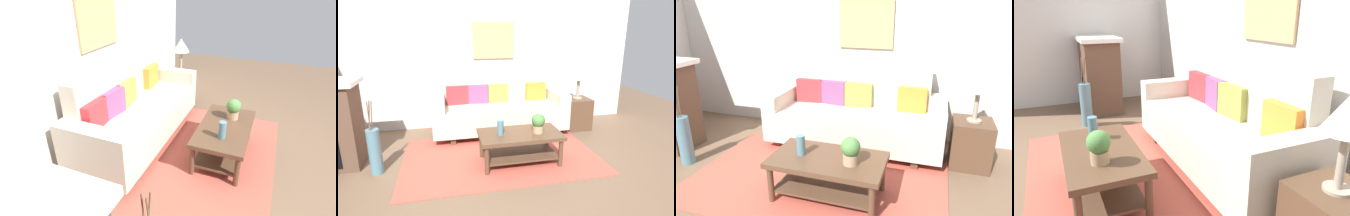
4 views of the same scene
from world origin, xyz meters
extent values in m
plane|color=brown|center=(0.00, 0.00, 0.00)|extent=(9.72, 9.72, 0.00)
cube|color=silver|center=(0.00, 1.99, 1.35)|extent=(5.72, 0.10, 2.70)
cube|color=#B24C3D|center=(0.00, 0.50, 0.01)|extent=(2.72, 1.71, 0.01)
cube|color=beige|center=(0.17, 1.39, 0.32)|extent=(1.84, 0.84, 0.40)
cube|color=beige|center=(0.17, 1.71, 0.80)|extent=(1.84, 0.20, 0.56)
cube|color=beige|center=(-0.85, 1.39, 0.42)|extent=(0.20, 0.84, 0.60)
cube|color=beige|center=(1.19, 1.39, 0.42)|extent=(0.20, 0.84, 0.60)
cube|color=#513826|center=(-0.65, 1.39, 0.06)|extent=(0.08, 0.74, 0.12)
cube|color=#513826|center=(0.99, 1.39, 0.06)|extent=(0.08, 0.74, 0.12)
cube|color=red|center=(-0.53, 1.58, 0.68)|extent=(0.37, 0.15, 0.32)
cube|color=#7A4270|center=(-0.18, 1.58, 0.68)|extent=(0.37, 0.16, 0.32)
cube|color=olive|center=(0.17, 1.58, 0.68)|extent=(0.37, 0.16, 0.32)
cube|color=orange|center=(0.87, 1.58, 0.68)|extent=(0.36, 0.14, 0.32)
cube|color=#513826|center=(0.22, 0.27, 0.41)|extent=(1.10, 0.60, 0.05)
cube|color=#513826|center=(0.22, 0.27, 0.12)|extent=(0.98, 0.50, 0.02)
cylinder|color=#513826|center=(-0.27, 0.02, 0.19)|extent=(0.06, 0.06, 0.38)
cylinder|color=#513826|center=(0.71, 0.02, 0.19)|extent=(0.06, 0.06, 0.38)
cylinder|color=#513826|center=(-0.27, 0.52, 0.19)|extent=(0.06, 0.06, 0.38)
cylinder|color=#513826|center=(0.71, 0.52, 0.19)|extent=(0.06, 0.06, 0.38)
cylinder|color=slate|center=(-0.05, 0.26, 0.53)|extent=(0.08, 0.08, 0.20)
cylinder|color=tan|center=(0.46, 0.23, 0.48)|extent=(0.14, 0.14, 0.10)
sphere|color=#4A7B3D|center=(0.46, 0.23, 0.60)|extent=(0.18, 0.18, 0.18)
cube|color=#513826|center=(1.59, 1.35, 0.28)|extent=(0.44, 0.44, 0.56)
cylinder|color=gray|center=(1.59, 1.35, 0.57)|extent=(0.16, 0.16, 0.02)
cylinder|color=gray|center=(1.59, 1.35, 0.74)|extent=(0.05, 0.05, 0.35)
cone|color=beige|center=(1.59, 1.35, 1.02)|extent=(0.28, 0.28, 0.22)
cylinder|color=slate|center=(-1.63, 0.38, 0.30)|extent=(0.15, 0.15, 0.59)
cylinder|color=brown|center=(-1.61, 0.38, 0.77)|extent=(0.05, 0.03, 0.36)
cylinder|color=brown|center=(-1.64, 0.40, 0.77)|extent=(0.05, 0.05, 0.36)
cube|color=tan|center=(0.17, 1.92, 1.57)|extent=(0.74, 0.03, 0.64)
camera|label=1|loc=(-2.61, -0.16, 2.05)|focal=28.45mm
camera|label=2|loc=(-0.72, -3.01, 1.78)|focal=29.17mm
camera|label=3|loc=(1.12, -2.08, 1.81)|focal=31.69mm
camera|label=4|loc=(2.61, -0.06, 1.51)|focal=32.84mm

